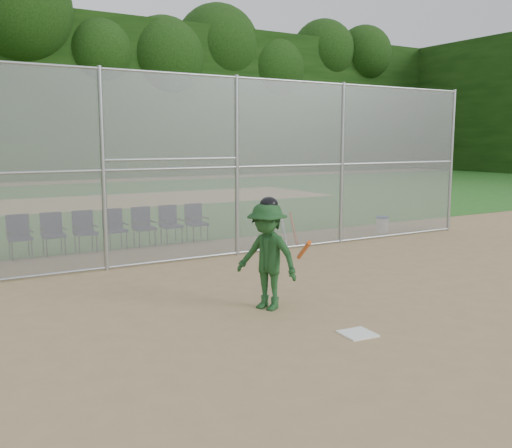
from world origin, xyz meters
TOP-DOWN VIEW (x-y plane):
  - ground at (0.00, 0.00)m, footprint 100.00×100.00m
  - grass_strip at (0.00, 18.00)m, footprint 100.00×100.00m
  - dirt_patch_far at (0.00, 18.00)m, footprint 24.00×24.00m
  - backstop_fence at (0.00, 5.00)m, footprint 16.09×0.09m
  - treeline at (0.00, 20.00)m, footprint 81.00×60.00m
  - home_plate at (-0.23, -0.55)m, footprint 0.46×0.46m
  - batter_at_plate at (-0.65, 1.08)m, footprint 1.09×1.39m
  - water_cooler at (6.09, 5.70)m, footprint 0.36×0.36m
  - spare_bats at (2.37, 5.39)m, footprint 0.96×0.37m
  - chair_3 at (-3.30, 7.09)m, footprint 0.54×0.52m
  - chair_4 at (-2.59, 7.09)m, footprint 0.54×0.52m
  - chair_5 at (-1.87, 7.09)m, footprint 0.54×0.52m
  - chair_6 at (-1.16, 7.09)m, footprint 0.54×0.52m
  - chair_7 at (-0.45, 7.09)m, footprint 0.54×0.52m
  - chair_8 at (0.27, 7.09)m, footprint 0.54×0.52m
  - chair_9 at (0.98, 7.09)m, footprint 0.54×0.52m

SIDE VIEW (x-z plane):
  - ground at x=0.00m, z-range 0.00..0.00m
  - grass_strip at x=0.00m, z-range 0.01..0.01m
  - dirt_patch_far at x=0.00m, z-range 0.01..0.01m
  - home_plate at x=-0.23m, z-range 0.00..0.02m
  - water_cooler at x=6.09m, z-range 0.00..0.46m
  - spare_bats at x=2.37m, z-range -0.01..0.83m
  - chair_3 at x=-3.30m, z-range 0.00..0.96m
  - chair_4 at x=-2.59m, z-range 0.00..0.96m
  - chair_5 at x=-1.87m, z-range 0.00..0.96m
  - chair_6 at x=-1.16m, z-range 0.00..0.96m
  - chair_7 at x=-0.45m, z-range 0.00..0.96m
  - chair_8 at x=0.27m, z-range 0.00..0.96m
  - chair_9 at x=0.98m, z-range 0.00..0.96m
  - batter_at_plate at x=-0.65m, z-range -0.03..1.71m
  - backstop_fence at x=0.00m, z-range 0.07..4.07m
  - treeline at x=0.00m, z-range 0.00..11.00m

